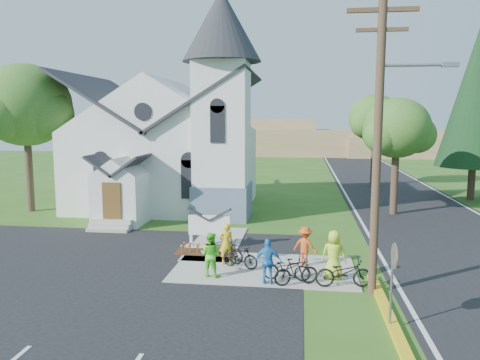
# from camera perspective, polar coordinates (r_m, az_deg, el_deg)

# --- Properties ---
(ground) EXTENTS (120.00, 120.00, 0.00)m
(ground) POSITION_cam_1_polar(r_m,az_deg,el_deg) (18.27, -1.96, -11.12)
(ground) COLOR #315719
(ground) RESTS_ON ground
(parking_lot) EXTENTS (20.00, 16.00, 0.02)m
(parking_lot) POSITION_cam_1_polar(r_m,az_deg,el_deg) (18.94, -24.87, -11.14)
(parking_lot) COLOR black
(parking_lot) RESTS_ON ground
(road) EXTENTS (8.00, 90.00, 0.02)m
(road) POSITION_cam_1_polar(r_m,az_deg,el_deg) (33.37, 19.74, -2.94)
(road) COLOR black
(road) RESTS_ON ground
(sidewalk) EXTENTS (7.00, 4.00, 0.05)m
(sidewalk) POSITION_cam_1_polar(r_m,az_deg,el_deg) (18.56, 2.95, -10.74)
(sidewalk) COLOR #A29D92
(sidewalk) RESTS_ON ground
(church) EXTENTS (12.35, 12.00, 13.00)m
(church) POSITION_cam_1_polar(r_m,az_deg,el_deg) (30.71, -8.32, 6.39)
(church) COLOR white
(church) RESTS_ON ground
(church_sign) EXTENTS (2.20, 0.40, 1.70)m
(church_sign) POSITION_cam_1_polar(r_m,az_deg,el_deg) (21.23, -3.76, -5.58)
(church_sign) COLOR #A29D92
(church_sign) RESTS_ON ground
(flower_bed) EXTENTS (2.60, 1.10, 0.07)m
(flower_bed) POSITION_cam_1_polar(r_m,az_deg,el_deg) (20.63, -4.23, -8.83)
(flower_bed) COLOR #3A1D10
(flower_bed) RESTS_ON ground
(utility_pole) EXTENTS (3.45, 0.28, 10.00)m
(utility_pole) POSITION_cam_1_polar(r_m,az_deg,el_deg) (15.77, 16.70, 5.60)
(utility_pole) COLOR #483224
(utility_pole) RESTS_ON ground
(stop_sign) EXTENTS (0.11, 0.76, 2.48)m
(stop_sign) POSITION_cam_1_polar(r_m,az_deg,el_deg) (13.74, 18.21, -10.09)
(stop_sign) COLOR gray
(stop_sign) RESTS_ON ground
(tree_lot_corner) EXTENTS (5.60, 5.60, 9.15)m
(tree_lot_corner) POSITION_cam_1_polar(r_m,az_deg,el_deg) (31.90, -24.70, 8.26)
(tree_lot_corner) COLOR #36271D
(tree_lot_corner) RESTS_ON ground
(tree_road_near) EXTENTS (4.00, 4.00, 7.05)m
(tree_road_near) POSITION_cam_1_polar(r_m,az_deg,el_deg) (29.61, 18.57, 5.95)
(tree_road_near) COLOR #36271D
(tree_road_near) RESTS_ON ground
(tree_road_mid) EXTENTS (4.40, 4.40, 7.80)m
(tree_road_mid) POSITION_cam_1_polar(r_m,az_deg,el_deg) (41.52, 16.12, 7.21)
(tree_road_mid) COLOR #36271D
(tree_road_mid) RESTS_ON ground
(conifer) EXTENTS (5.20, 5.20, 12.40)m
(conifer) POSITION_cam_1_polar(r_m,az_deg,el_deg) (37.14, 26.93, 9.16)
(conifer) COLOR #36271D
(conifer) RESTS_ON ground
(distant_hills) EXTENTS (61.00, 10.00, 5.60)m
(distant_hills) POSITION_cam_1_polar(r_m,az_deg,el_deg) (73.49, 7.89, 4.68)
(distant_hills) COLOR #8C704E
(distant_hills) RESTS_ON ground
(cyclist_0) EXTENTS (0.71, 0.60, 1.65)m
(cyclist_0) POSITION_cam_1_polar(r_m,az_deg,el_deg) (18.83, -1.70, -7.76)
(cyclist_0) COLOR gold
(cyclist_0) RESTS_ON sidewalk
(bike_0) EXTENTS (1.94, 1.25, 0.96)m
(bike_0) POSITION_cam_1_polar(r_m,az_deg,el_deg) (19.14, -2.07, -8.58)
(bike_0) COLOR black
(bike_0) RESTS_ON sidewalk
(cyclist_1) EXTENTS (0.91, 0.78, 1.64)m
(cyclist_1) POSITION_cam_1_polar(r_m,az_deg,el_deg) (17.46, -3.62, -9.03)
(cyclist_1) COLOR #4DDD29
(cyclist_1) RESTS_ON sidewalk
(bike_1) EXTENTS (1.57, 0.94, 0.91)m
(bike_1) POSITION_cam_1_polar(r_m,az_deg,el_deg) (18.41, 0.01, -9.31)
(bike_1) COLOR black
(bike_1) RESTS_ON sidewalk
(cyclist_2) EXTENTS (0.96, 0.42, 1.62)m
(cyclist_2) POSITION_cam_1_polar(r_m,az_deg,el_deg) (16.67, 3.44, -9.88)
(cyclist_2) COLOR #2A86D3
(cyclist_2) RESTS_ON sidewalk
(bike_2) EXTENTS (1.75, 0.71, 0.90)m
(bike_2) POSITION_cam_1_polar(r_m,az_deg,el_deg) (17.17, 5.69, -10.64)
(bike_2) COLOR black
(bike_2) RESTS_ON sidewalk
(cyclist_3) EXTENTS (1.15, 0.94, 1.56)m
(cyclist_3) POSITION_cam_1_polar(r_m,az_deg,el_deg) (18.83, 7.95, -7.98)
(cyclist_3) COLOR #D24B17
(cyclist_3) RESTS_ON sidewalk
(bike_3) EXTENTS (1.68, 1.02, 0.98)m
(bike_3) POSITION_cam_1_polar(r_m,az_deg,el_deg) (16.74, 6.85, -11.01)
(bike_3) COLOR black
(bike_3) RESTS_ON sidewalk
(cyclist_4) EXTENTS (0.96, 0.70, 1.81)m
(cyclist_4) POSITION_cam_1_polar(r_m,az_deg,el_deg) (17.41, 11.37, -8.93)
(cyclist_4) COLOR #BBDE29
(cyclist_4) RESTS_ON sidewalk
(bike_4) EXTENTS (2.04, 0.94, 1.03)m
(bike_4) POSITION_cam_1_polar(r_m,az_deg,el_deg) (16.82, 12.52, -10.95)
(bike_4) COLOR black
(bike_4) RESTS_ON sidewalk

